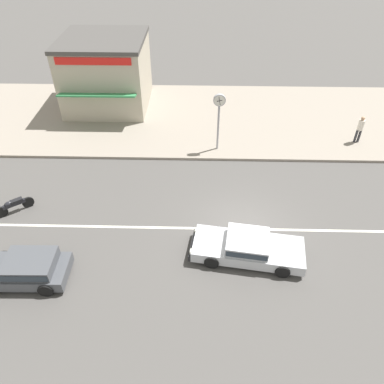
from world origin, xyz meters
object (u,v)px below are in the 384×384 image
(pedestrian_mid_kerb, at_px, (360,127))
(shopfront_corner_warung, at_px, (106,72))
(sedan_silver_2, at_px, (247,247))
(street_clock, at_px, (219,109))
(motorcycle_1, at_px, (14,205))
(hatchback_dark_grey_0, at_px, (26,268))

(pedestrian_mid_kerb, relative_size, shopfront_corner_warung, 0.27)
(sedan_silver_2, distance_m, street_clock, 8.48)
(pedestrian_mid_kerb, bearing_deg, street_clock, -173.62)
(motorcycle_1, distance_m, shopfront_corner_warung, 11.73)
(pedestrian_mid_kerb, height_order, shopfront_corner_warung, shopfront_corner_warung)
(sedan_silver_2, relative_size, shopfront_corner_warung, 0.79)
(street_clock, height_order, pedestrian_mid_kerb, street_clock)
(sedan_silver_2, bearing_deg, pedestrian_mid_kerb, 50.80)
(sedan_silver_2, distance_m, motorcycle_1, 11.12)
(motorcycle_1, xyz_separation_m, street_clock, (9.81, 5.64, 2.29))
(hatchback_dark_grey_0, distance_m, shopfront_corner_warung, 15.29)
(pedestrian_mid_kerb, bearing_deg, shopfront_corner_warung, 163.41)
(motorcycle_1, relative_size, shopfront_corner_warung, 0.24)
(street_clock, bearing_deg, motorcycle_1, -150.09)
(hatchback_dark_grey_0, height_order, street_clock, street_clock)
(hatchback_dark_grey_0, relative_size, pedestrian_mid_kerb, 2.13)
(sedan_silver_2, distance_m, pedestrian_mid_kerb, 11.73)
(hatchback_dark_grey_0, bearing_deg, sedan_silver_2, 8.95)
(street_clock, distance_m, shopfront_corner_warung, 9.32)
(motorcycle_1, bearing_deg, hatchback_dark_grey_0, -61.87)
(motorcycle_1, height_order, street_clock, street_clock)
(hatchback_dark_grey_0, distance_m, sedan_silver_2, 8.87)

